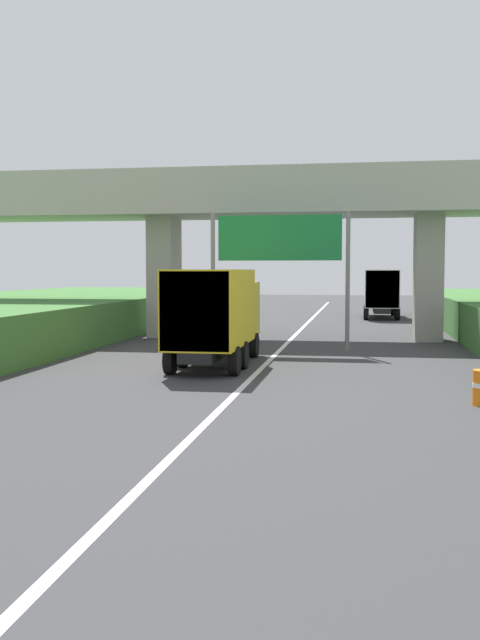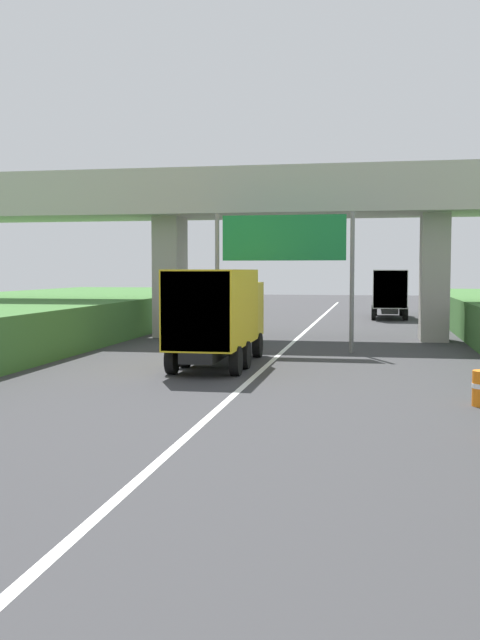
% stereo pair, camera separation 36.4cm
% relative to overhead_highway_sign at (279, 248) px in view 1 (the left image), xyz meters
% --- Properties ---
extents(lane_centre_stripe, '(0.20, 97.04, 0.01)m').
position_rel_overhead_highway_sign_xyz_m(lane_centre_stripe, '(0.00, -1.21, -4.34)').
color(lane_centre_stripe, white).
rests_on(lane_centre_stripe, ground).
extents(overpass_bridge, '(40.00, 4.80, 8.32)m').
position_rel_overhead_highway_sign_xyz_m(overpass_bridge, '(0.00, 5.92, 2.00)').
color(overpass_bridge, '#ADA89E').
rests_on(overpass_bridge, ground).
extents(overhead_highway_sign, '(5.88, 0.18, 5.82)m').
position_rel_overhead_highway_sign_xyz_m(overhead_highway_sign, '(0.00, 0.00, 0.00)').
color(overhead_highway_sign, slate).
rests_on(overhead_highway_sign, ground).
extents(truck_yellow, '(2.44, 7.30, 3.44)m').
position_rel_overhead_highway_sign_xyz_m(truck_yellow, '(-1.69, -5.19, -2.41)').
color(truck_yellow, black).
rests_on(truck_yellow, ground).
extents(truck_black, '(2.44, 7.30, 3.44)m').
position_rel_overhead_highway_sign_xyz_m(truck_black, '(4.82, 22.44, -2.41)').
color(truck_black, black).
rests_on(truck_black, ground).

